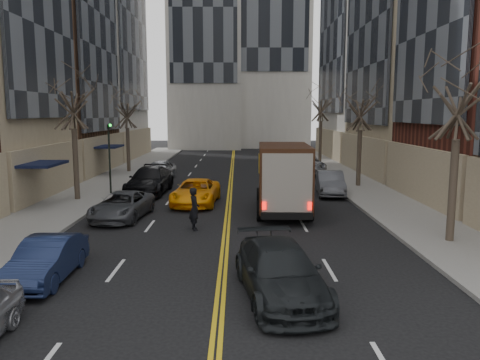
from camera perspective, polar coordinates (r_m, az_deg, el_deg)
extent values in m
cube|color=slate|center=(35.40, -15.87, -0.27)|extent=(4.00, 66.00, 0.15)
cube|color=slate|center=(35.16, 13.69, -0.25)|extent=(4.00, 66.00, 0.15)
cube|color=#4C301E|center=(43.38, -22.97, 16.73)|extent=(9.00, 12.00, 24.00)
cube|color=black|center=(42.10, -16.87, 18.96)|extent=(0.20, 10.56, 19.20)
cube|color=black|center=(27.00, -23.18, 1.80)|extent=(2.00, 3.00, 0.15)
cube|color=black|center=(27.49, -24.79, -0.40)|extent=(0.20, 3.00, 2.50)
cube|color=black|center=(39.26, -15.86, 3.95)|extent=(2.00, 3.00, 0.15)
cube|color=black|center=(39.60, -17.06, 2.41)|extent=(0.20, 3.00, 2.50)
cube|color=tan|center=(42.67, 22.36, 19.65)|extent=(10.00, 14.00, 28.00)
cube|color=#B7B2A8|center=(57.00, 17.59, 19.89)|extent=(12.00, 15.00, 34.00)
cylinder|color=#382D23|center=(28.45, -19.38, 1.83)|extent=(0.30, 0.30, 4.05)
cylinder|color=#382D23|center=(40.93, -13.47, 3.63)|extent=(0.30, 0.30, 3.69)
cylinder|color=#382D23|center=(19.82, 24.50, -1.17)|extent=(0.30, 0.30, 3.96)
cylinder|color=#382D23|center=(32.96, 14.30, 2.62)|extent=(0.30, 0.30, 3.78)
cylinder|color=#382D23|center=(47.56, 9.77, 4.62)|extent=(0.30, 0.30, 4.14)
cylinder|color=black|center=(29.96, -15.60, 2.06)|extent=(0.12, 0.12, 3.80)
imported|color=black|center=(29.81, -15.77, 6.55)|extent=(0.15, 0.18, 0.90)
sphere|color=#0CE526|center=(29.67, -15.54, 6.46)|extent=(0.14, 0.14, 0.14)
cube|color=black|center=(24.00, 5.25, -2.75)|extent=(2.49, 6.56, 0.30)
cube|color=black|center=(26.17, 4.99, 0.41)|extent=(2.44, 1.81, 2.12)
cube|color=black|center=(23.21, 5.37, 0.54)|extent=(2.63, 5.05, 3.03)
cube|color=black|center=(20.95, 5.72, -4.37)|extent=(2.33, 0.28, 0.30)
cube|color=red|center=(20.80, 2.96, -3.15)|extent=(0.18, 0.07, 0.35)
cube|color=red|center=(20.93, 8.51, -3.16)|extent=(0.18, 0.07, 0.35)
cube|color=gold|center=(23.15, 2.33, 2.06)|extent=(0.08, 0.91, 0.91)
cube|color=gold|center=(23.29, 8.42, 2.02)|extent=(0.08, 0.91, 0.91)
cylinder|color=black|center=(26.06, 2.36, -2.01)|extent=(0.32, 0.98, 0.97)
cylinder|color=black|center=(26.18, 7.59, -2.02)|extent=(0.32, 0.98, 0.97)
cylinder|color=black|center=(22.29, 2.42, -3.76)|extent=(0.32, 0.98, 0.97)
cylinder|color=black|center=(22.43, 8.54, -3.77)|extent=(0.32, 0.98, 0.97)
imported|color=black|center=(13.27, 4.90, -11.06)|extent=(2.73, 5.28, 1.46)
cube|color=black|center=(13.79, 4.65, -7.73)|extent=(0.13, 0.04, 0.09)
cube|color=blue|center=(13.76, 4.66, -7.77)|extent=(0.10, 0.01, 0.06)
imported|color=#FFA00A|center=(26.29, -5.41, -1.48)|extent=(2.67, 5.17, 1.39)
imported|color=black|center=(20.53, -5.59, -3.53)|extent=(0.65, 0.80, 1.89)
imported|color=#121B39|center=(15.67, -22.52, -8.94)|extent=(1.39, 3.96, 1.30)
imported|color=#43454A|center=(23.35, -14.17, -3.05)|extent=(2.63, 4.86, 1.29)
imported|color=black|center=(30.29, -10.95, -0.06)|extent=(2.59, 5.81, 1.66)
imported|color=#B2B6BA|center=(36.13, -9.77, 1.19)|extent=(2.34, 4.67, 1.53)
imported|color=#505258|center=(29.77, 10.94, -0.38)|extent=(2.01, 4.60, 1.47)
imported|color=#A6A8AE|center=(40.00, 8.03, 1.96)|extent=(2.85, 5.85, 1.60)
imported|color=black|center=(44.84, 5.58, 2.61)|extent=(2.36, 5.33, 1.52)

